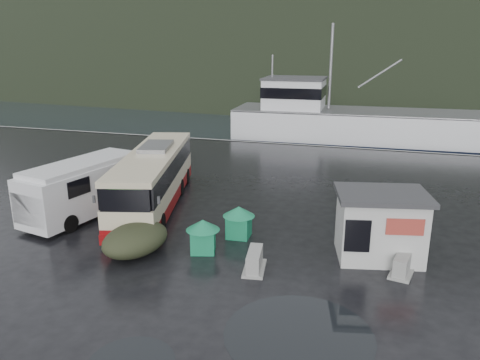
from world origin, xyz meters
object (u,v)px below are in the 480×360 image
(dome_tent, at_px, (136,253))
(fishing_trawler, at_px, (363,133))
(waste_bin_right, at_px, (239,237))
(coach_bus, at_px, (155,205))
(white_van, at_px, (87,215))
(ticket_kiosk, at_px, (377,257))
(waste_bin_left, at_px, (203,251))
(jersey_barrier_a, at_px, (254,270))
(jersey_barrier_b, at_px, (402,273))

(dome_tent, height_order, fishing_trawler, fishing_trawler)
(waste_bin_right, height_order, fishing_trawler, fishing_trawler)
(coach_bus, height_order, fishing_trawler, fishing_trawler)
(white_van, height_order, waste_bin_right, white_van)
(ticket_kiosk, distance_m, fishing_trawler, 27.31)
(waste_bin_left, distance_m, jersey_barrier_a, 2.63)
(ticket_kiosk, bearing_deg, coach_bus, 153.28)
(white_van, bearing_deg, waste_bin_left, -6.26)
(waste_bin_right, xyz_separation_m, jersey_barrier_b, (6.86, -1.53, 0.00))
(dome_tent, distance_m, fishing_trawler, 30.73)
(white_van, height_order, jersey_barrier_b, white_van)
(jersey_barrier_b, bearing_deg, waste_bin_right, 167.43)
(white_van, relative_size, waste_bin_right, 4.69)
(waste_bin_left, relative_size, jersey_barrier_a, 0.89)
(jersey_barrier_b, xyz_separation_m, fishing_trawler, (-2.69, 28.45, 0.00))
(ticket_kiosk, height_order, jersey_barrier_b, ticket_kiosk)
(coach_bus, distance_m, dome_tent, 5.84)
(dome_tent, xyz_separation_m, jersey_barrier_a, (5.04, -0.02, 0.00))
(ticket_kiosk, xyz_separation_m, jersey_barrier_a, (-4.47, -2.51, 0.00))
(white_van, bearing_deg, coach_bus, 52.34)
(dome_tent, bearing_deg, jersey_barrier_b, 7.10)
(coach_bus, relative_size, ticket_kiosk, 3.16)
(waste_bin_right, xyz_separation_m, dome_tent, (-3.55, -2.83, 0.00))
(coach_bus, height_order, ticket_kiosk, coach_bus)
(waste_bin_right, relative_size, fishing_trawler, 0.05)
(waste_bin_left, distance_m, waste_bin_right, 2.12)
(white_van, distance_m, waste_bin_left, 7.50)
(dome_tent, relative_size, fishing_trawler, 0.11)
(ticket_kiosk, distance_m, jersey_barrier_a, 5.12)
(jersey_barrier_a, xyz_separation_m, jersey_barrier_b, (5.38, 1.32, 0.00))
(coach_bus, xyz_separation_m, jersey_barrier_a, (6.94, -5.54, 0.00))
(dome_tent, xyz_separation_m, ticket_kiosk, (9.50, 2.49, 0.00))
(waste_bin_left, height_order, jersey_barrier_a, waste_bin_left)
(fishing_trawler, bearing_deg, waste_bin_left, -101.69)
(coach_bus, xyz_separation_m, dome_tent, (1.90, -5.52, 0.00))
(ticket_kiosk, bearing_deg, waste_bin_right, 164.90)
(waste_bin_right, distance_m, ticket_kiosk, 5.96)
(fishing_trawler, bearing_deg, coach_bus, -113.24)
(waste_bin_left, xyz_separation_m, jersey_barrier_a, (2.45, -0.96, 0.00))
(coach_bus, bearing_deg, jersey_barrier_a, -53.08)
(waste_bin_left, bearing_deg, white_van, 162.13)
(white_van, bearing_deg, fishing_trawler, 76.76)
(dome_tent, xyz_separation_m, jersey_barrier_b, (10.41, 1.30, 0.00))
(jersey_barrier_a, bearing_deg, waste_bin_right, 117.51)
(waste_bin_right, distance_m, jersey_barrier_a, 3.21)
(ticket_kiosk, distance_m, jersey_barrier_b, 1.50)
(jersey_barrier_b, distance_m, fishing_trawler, 28.57)
(jersey_barrier_a, bearing_deg, coach_bus, 141.36)
(waste_bin_right, bearing_deg, ticket_kiosk, -3.28)
(white_van, xyz_separation_m, ticket_kiosk, (14.05, -0.75, 0.00))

